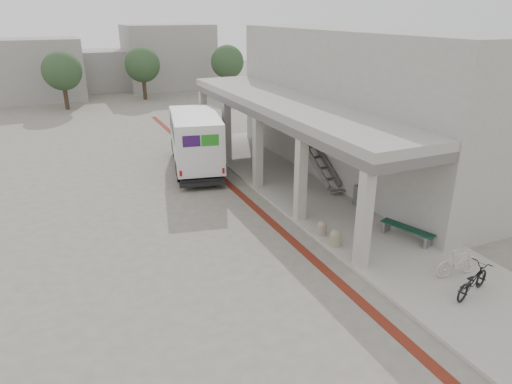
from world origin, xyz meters
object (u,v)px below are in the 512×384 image
fedex_truck (195,138)px  bicycle_cream (458,262)px  bench (407,231)px  bicycle_black (473,281)px  utility_cabinet (361,196)px

fedex_truck → bicycle_cream: 14.37m
bench → bicycle_black: (-0.67, -3.46, 0.12)m
fedex_truck → utility_cabinet: fedex_truck is taller
bench → bicycle_cream: bearing=-113.8°
bench → bicycle_cream: size_ratio=1.31×
utility_cabinet → bicycle_black: bicycle_black is taller
fedex_truck → utility_cabinet: 9.33m
fedex_truck → bicycle_black: fedex_truck is taller
fedex_truck → bench: 12.07m
bench → bicycle_black: bearing=-118.9°
utility_cabinet → bench: bearing=-92.9°
fedex_truck → bicycle_black: bearing=-63.8°
bench → utility_cabinet: bearing=66.4°
bench → bicycle_black: size_ratio=1.18×
fedex_truck → bench: (4.38, -11.19, -1.16)m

